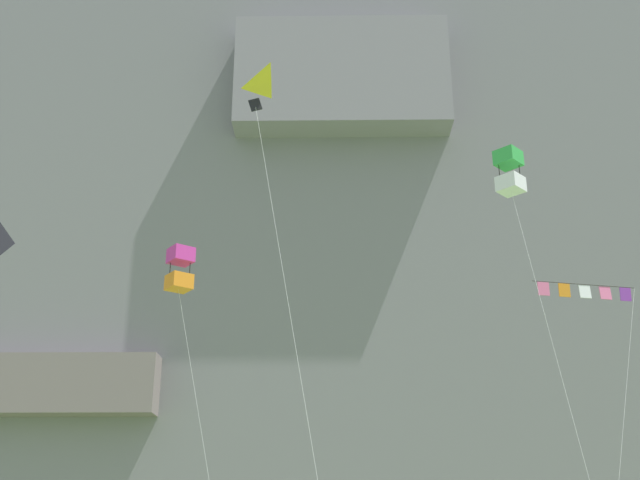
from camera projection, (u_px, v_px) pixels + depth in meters
cliff_face at (340, 195)px, 73.36m from camera, size 180.00×28.65×63.26m
kite_banner_upper_left at (586, 296)px, 35.90m from camera, size 5.06×4.41×12.55m
kite_delta_high_center at (242, 107)px, 29.41m from camera, size 4.18×4.32×17.13m
kite_box_mid_left at (510, 172)px, 34.98m from camera, size 1.44×6.35×17.88m
kite_box_mid_right at (180, 269)px, 32.51m from camera, size 3.35×2.64×12.92m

